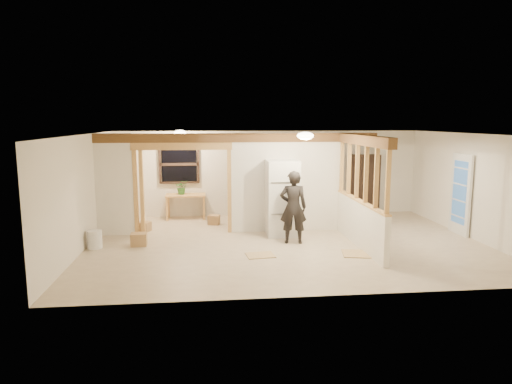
{
  "coord_description": "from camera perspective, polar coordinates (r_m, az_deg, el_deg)",
  "views": [
    {
      "loc": [
        -1.77,
        -10.1,
        2.8
      ],
      "look_at": [
        -0.66,
        0.4,
        1.14
      ],
      "focal_mm": 32.0,
      "sensor_mm": 36.0,
      "label": 1
    }
  ],
  "objects": [
    {
      "name": "doorway_frame",
      "position": [
        11.45,
        -9.12,
        0.27
      ],
      "size": [
        2.46,
        0.14,
        2.2
      ],
      "primitive_type": "cube",
      "color": "tan",
      "rests_on": "floor"
    },
    {
      "name": "box_front",
      "position": [
        10.68,
        -14.44,
        -5.77
      ],
      "size": [
        0.36,
        0.3,
        0.29
      ],
      "primitive_type": "cube",
      "rotation": [
        0.0,
        0.0,
        0.05
      ],
      "color": "tan",
      "rests_on": "floor"
    },
    {
      "name": "stud_partition",
      "position": [
        10.33,
        13.05,
        2.35
      ],
      "size": [
        0.14,
        3.2,
        1.32
      ],
      "primitive_type": "cube",
      "color": "tan",
      "rests_on": "pony_wall"
    },
    {
      "name": "woman",
      "position": [
        10.45,
        4.67,
        -1.91
      ],
      "size": [
        0.67,
        0.49,
        1.68
      ],
      "primitive_type": "imported",
      "rotation": [
        0.0,
        0.0,
        2.99
      ],
      "color": "black",
      "rests_on": "floor"
    },
    {
      "name": "hanging_bulb",
      "position": [
        11.72,
        -7.18,
        5.82
      ],
      "size": [
        0.07,
        0.07,
        0.07
      ],
      "primitive_type": "ellipsoid",
      "color": "#FFD88C",
      "rests_on": "ceiling"
    },
    {
      "name": "work_table",
      "position": [
        13.26,
        -8.75,
        -1.81
      ],
      "size": [
        1.13,
        0.57,
        0.71
      ],
      "primitive_type": "cube",
      "rotation": [
        0.0,
        0.0,
        0.01
      ],
      "color": "tan",
      "rests_on": "floor"
    },
    {
      "name": "header_beam_right",
      "position": [
        10.28,
        13.2,
        6.34
      ],
      "size": [
        0.18,
        3.3,
        0.22
      ],
      "primitive_type": "cube",
      "color": "brown",
      "rests_on": "ceiling"
    },
    {
      "name": "french_door",
      "position": [
        12.32,
        24.21,
        -0.27
      ],
      "size": [
        0.12,
        0.86,
        2.0
      ],
      "primitive_type": "cube",
      "color": "white",
      "rests_on": "floor"
    },
    {
      "name": "floor_panel_far",
      "position": [
        9.65,
        0.54,
        -7.9
      ],
      "size": [
        0.62,
        0.52,
        0.02
      ],
      "primitive_type": "cube",
      "rotation": [
        0.0,
        0.0,
        0.12
      ],
      "color": "tan",
      "rests_on": "floor"
    },
    {
      "name": "bucket",
      "position": [
        10.74,
        -19.52,
        -5.6
      ],
      "size": [
        0.39,
        0.39,
        0.41
      ],
      "primitive_type": "cylinder",
      "rotation": [
        0.0,
        0.0,
        -0.27
      ],
      "color": "silver",
      "rests_on": "floor"
    },
    {
      "name": "wall_back",
      "position": [
        13.56,
        1.51,
        2.36
      ],
      "size": [
        9.0,
        0.01,
        2.5
      ],
      "primitive_type": "cube",
      "color": "silver",
      "rests_on": "floor"
    },
    {
      "name": "box_util_a",
      "position": [
        12.48,
        -5.28,
        -3.48
      ],
      "size": [
        0.35,
        0.32,
        0.26
      ],
      "primitive_type": "cube",
      "rotation": [
        0.0,
        0.0,
        -0.23
      ],
      "color": "tan",
      "rests_on": "floor"
    },
    {
      "name": "ceiling_dome_util",
      "position": [
        12.43,
        -9.47,
        7.33
      ],
      "size": [
        0.32,
        0.32,
        0.14
      ],
      "primitive_type": "ellipsoid",
      "color": "#FFEABF",
      "rests_on": "ceiling"
    },
    {
      "name": "partition_left_stub",
      "position": [
        11.63,
        -17.28,
        0.86
      ],
      "size": [
        0.9,
        0.12,
        2.5
      ],
      "primitive_type": "cube",
      "color": "white",
      "rests_on": "floor"
    },
    {
      "name": "box_util_b",
      "position": [
        12.02,
        -13.74,
        -4.21
      ],
      "size": [
        0.35,
        0.35,
        0.25
      ],
      "primitive_type": "cube",
      "rotation": [
        0.0,
        0.0,
        -0.43
      ],
      "color": "tan",
      "rests_on": "floor"
    },
    {
      "name": "partition_center",
      "position": [
        11.58,
        3.82,
        1.21
      ],
      "size": [
        2.8,
        0.12,
        2.5
      ],
      "primitive_type": "cube",
      "color": "white",
      "rests_on": "floor"
    },
    {
      "name": "window_back",
      "position": [
        13.36,
        -9.58,
        3.43
      ],
      "size": [
        1.12,
        0.1,
        1.1
      ],
      "primitive_type": "cube",
      "color": "black",
      "rests_on": "wall_back"
    },
    {
      "name": "refrigerator",
      "position": [
        11.18,
        3.29,
        -0.75
      ],
      "size": [
        0.76,
        0.74,
        1.85
      ],
      "primitive_type": "cube",
      "color": "white",
      "rests_on": "floor"
    },
    {
      "name": "wall_right",
      "position": [
        11.99,
        25.57,
        0.62
      ],
      "size": [
        0.01,
        6.5,
        2.5
      ],
      "primitive_type": "cube",
      "color": "silver",
      "rests_on": "floor"
    },
    {
      "name": "shop_vac",
      "position": [
        12.84,
        -16.43,
        -2.67
      ],
      "size": [
        0.58,
        0.58,
        0.6
      ],
      "primitive_type": "cylinder",
      "rotation": [
        0.0,
        0.0,
        -0.33
      ],
      "color": "red",
      "rests_on": "floor"
    },
    {
      "name": "pony_wall",
      "position": [
        10.53,
        12.83,
        -3.93
      ],
      "size": [
        0.12,
        3.2,
        1.0
      ],
      "primitive_type": "cube",
      "color": "white",
      "rests_on": "floor"
    },
    {
      "name": "ceiling_dome_main",
      "position": [
        9.83,
        6.18,
        7.0
      ],
      "size": [
        0.36,
        0.36,
        0.16
      ],
      "primitive_type": "ellipsoid",
      "color": "#FFEABF",
      "rests_on": "ceiling"
    },
    {
      "name": "potted_plant",
      "position": [
        13.21,
        -9.26,
        0.59
      ],
      "size": [
        0.41,
        0.37,
        0.41
      ],
      "primitive_type": "imported",
      "rotation": [
        0.0,
        0.0,
        0.16
      ],
      "color": "#315E22",
      "rests_on": "work_table"
    },
    {
      "name": "wall_left",
      "position": [
        10.58,
        -20.91,
        -0.1
      ],
      "size": [
        0.01,
        6.5,
        2.5
      ],
      "primitive_type": "cube",
      "color": "silver",
      "rests_on": "floor"
    },
    {
      "name": "floor_panel_near",
      "position": [
        9.97,
        12.47,
        -7.55
      ],
      "size": [
        0.69,
        0.69,
        0.02
      ],
      "primitive_type": "cube",
      "rotation": [
        0.0,
        0.0,
        -0.2
      ],
      "color": "tan",
      "rests_on": "floor"
    },
    {
      "name": "bookshelf",
      "position": [
        14.06,
        13.34,
        0.92
      ],
      "size": [
        0.9,
        0.3,
        1.8
      ],
      "primitive_type": "cube",
      "color": "black",
      "rests_on": "floor"
    },
    {
      "name": "floor",
      "position": [
        10.63,
        3.79,
        -6.4
      ],
      "size": [
        9.0,
        6.5,
        0.01
      ],
      "primitive_type": "cube",
      "color": "beige",
      "rests_on": "ground"
    },
    {
      "name": "wall_front",
      "position": [
        7.24,
        8.27,
        -3.54
      ],
      "size": [
        9.0,
        0.01,
        2.5
      ],
      "primitive_type": "cube",
      "color": "silver",
      "rests_on": "floor"
    },
    {
      "name": "ceiling",
      "position": [
        10.26,
        3.94,
        7.22
      ],
      "size": [
        9.0,
        6.5,
        0.01
      ],
      "primitive_type": "cube",
      "color": "white"
    },
    {
      "name": "header_beam_back",
      "position": [
        11.34,
        -2.15,
        6.79
      ],
      "size": [
        7.0,
        0.18,
        0.22
      ],
      "primitive_type": "cube",
      "color": "brown",
      "rests_on": "ceiling"
    }
  ]
}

